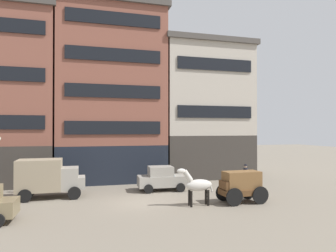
{
  "coord_description": "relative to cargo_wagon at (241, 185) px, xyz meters",
  "views": [
    {
      "loc": [
        -3.21,
        -18.95,
        4.65
      ],
      "look_at": [
        2.44,
        1.94,
        4.88
      ],
      "focal_mm": 32.17,
      "sensor_mm": 36.0,
      "label": 1
    }
  ],
  "objects": [
    {
      "name": "draft_horse",
      "position": [
        -2.95,
        -0.0,
        0.12
      ],
      "size": [
        2.35,
        0.64,
        2.3
      ],
      "color": "beige",
      "rests_on": "ground_plane"
    },
    {
      "name": "pedestrian_officer",
      "position": [
        3.04,
        4.78,
        -0.17
      ],
      "size": [
        0.44,
        0.44,
        1.79
      ],
      "color": "black",
      "rests_on": "ground_plane"
    },
    {
      "name": "delivery_truck_near",
      "position": [
        -11.9,
        4.57,
        0.28
      ],
      "size": [
        4.38,
        2.19,
        2.62
      ],
      "color": "gray",
      "rests_on": "ground_plane"
    },
    {
      "name": "building_center_right",
      "position": [
        1.88,
        11.44,
        5.5
      ],
      "size": [
        9.09,
        7.14,
        13.23
      ],
      "color": "#38332D",
      "rests_on": "ground_plane"
    },
    {
      "name": "building_far_left",
      "position": [
        -15.34,
        11.44,
        6.38
      ],
      "size": [
        7.06,
        7.14,
        14.96
      ],
      "color": "#38332D",
      "rests_on": "ground_plane"
    },
    {
      "name": "building_center_left",
      "position": [
        -7.24,
        11.44,
        6.85
      ],
      "size": [
        9.85,
        7.14,
        15.92
      ],
      "color": "black",
      "rests_on": "ground_plane"
    },
    {
      "name": "cargo_wagon",
      "position": [
        0.0,
        0.0,
        0.0
      ],
      "size": [
        2.94,
        1.57,
        1.98
      ],
      "color": "brown",
      "rests_on": "ground_plane"
    },
    {
      "name": "sedan_light",
      "position": [
        -3.91,
        4.96,
        -0.23
      ],
      "size": [
        3.77,
        2.0,
        1.83
      ],
      "color": "gray",
      "rests_on": "ground_plane"
    },
    {
      "name": "ground_plane",
      "position": [
        -6.22,
        1.77,
        -1.15
      ],
      "size": [
        120.0,
        120.0,
        0.0
      ],
      "primitive_type": "plane",
      "color": "slate"
    },
    {
      "name": "fire_hydrant_curbside",
      "position": [
        -14.5,
        7.14,
        -0.72
      ],
      "size": [
        0.24,
        0.24,
        0.83
      ],
      "color": "maroon",
      "rests_on": "ground_plane"
    }
  ]
}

